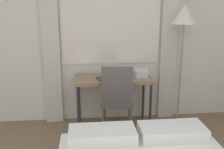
# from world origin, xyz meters

# --- Properties ---
(wall_back_with_window) EXTENTS (5.39, 0.13, 2.70)m
(wall_back_with_window) POSITION_xyz_m (0.02, 2.86, 1.35)
(wall_back_with_window) COLOR silver
(wall_back_with_window) RESTS_ON ground_plane
(desk) EXTENTS (1.03, 0.52, 0.73)m
(desk) POSITION_xyz_m (0.17, 2.53, 0.66)
(desk) COLOR #937551
(desk) RESTS_ON ground_plane
(desk_chair) EXTENTS (0.45, 0.45, 0.97)m
(desk_chair) POSITION_xyz_m (0.19, 2.24, 0.55)
(desk_chair) COLOR #59514C
(desk_chair) RESTS_ON ground_plane
(standing_lamp) EXTENTS (0.34, 0.34, 1.69)m
(standing_lamp) POSITION_xyz_m (1.12, 2.56, 1.45)
(standing_lamp) COLOR #4C4C51
(standing_lamp) RESTS_ON ground_plane
(telephone) EXTENTS (0.18, 0.17, 0.11)m
(telephone) POSITION_xyz_m (0.55, 2.52, 0.78)
(telephone) COLOR silver
(telephone) RESTS_ON desk
(book) EXTENTS (0.26, 0.21, 0.02)m
(book) POSITION_xyz_m (0.06, 2.45, 0.74)
(book) COLOR #4C4238
(book) RESTS_ON desk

